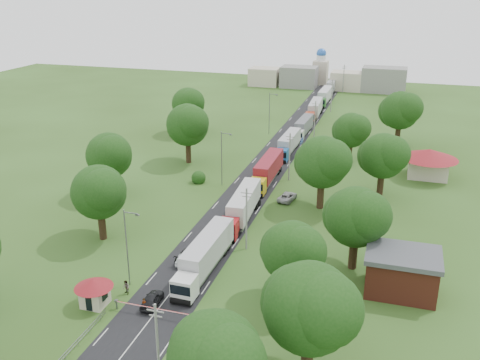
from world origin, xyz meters
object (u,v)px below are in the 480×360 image
at_px(pedestrian_near, 144,305).
at_px(truck_0, 205,255).
at_px(info_sign, 302,143).
at_px(car_lane_mid, 186,258).
at_px(guard_booth, 94,289).
at_px(car_lane_front, 152,300).
at_px(boom_barrier, 142,307).

bearing_deg(pedestrian_near, truck_0, 63.26).
bearing_deg(info_sign, car_lane_mid, -97.36).
xyz_separation_m(guard_booth, truck_0, (9.39, 10.66, 0.15)).
height_order(car_lane_front, car_lane_mid, car_lane_front).
xyz_separation_m(info_sign, car_lane_mid, (-6.20, -48.00, -2.33)).
relative_size(truck_0, pedestrian_near, 9.87).
relative_size(car_lane_front, car_lane_mid, 1.03).
bearing_deg(pedestrian_near, boom_barrier, -104.55).
relative_size(boom_barrier, truck_0, 0.59).
bearing_deg(car_lane_front, car_lane_mid, -94.94).
relative_size(boom_barrier, guard_booth, 2.10).
distance_m(guard_booth, truck_0, 14.20).
height_order(boom_barrier, pedestrian_near, pedestrian_near).
distance_m(guard_booth, info_sign, 61.27).
bearing_deg(truck_0, guard_booth, -131.39).
bearing_deg(pedestrian_near, guard_booth, 177.07).
bearing_deg(guard_booth, truck_0, 48.61).
bearing_deg(car_lane_front, boom_barrier, 74.19).
distance_m(guard_booth, pedestrian_near, 6.08).
xyz_separation_m(car_lane_mid, pedestrian_near, (-0.30, -11.50, 0.12)).
relative_size(info_sign, car_lane_mid, 1.00).
xyz_separation_m(guard_booth, info_sign, (12.40, 60.00, 0.84)).
height_order(guard_booth, car_lane_mid, guard_booth).
relative_size(boom_barrier, car_lane_mid, 2.25).
relative_size(guard_booth, car_lane_front, 1.04).
xyz_separation_m(info_sign, car_lane_front, (-6.20, -58.14, -2.28)).
bearing_deg(car_lane_front, pedestrian_near, 72.72).
bearing_deg(car_lane_front, truck_0, -114.89).
relative_size(car_lane_mid, pedestrian_near, 2.57).
distance_m(boom_barrier, car_lane_front, 1.90).
distance_m(info_sign, car_lane_front, 58.51).
height_order(boom_barrier, guard_booth, guard_booth).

